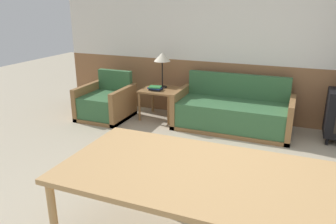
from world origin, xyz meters
The scene contains 8 objects.
ground_plane centered at (0.00, 0.00, 0.00)m, with size 16.00×16.00×0.00m, color #B2A58C.
wall_back centered at (0.00, 2.63, 1.35)m, with size 7.20×0.06×2.70m.
couch centered at (-0.32, 2.11, 0.26)m, with size 1.78×0.79×0.82m.
armchair centered at (-2.43, 1.83, 0.25)m, with size 0.79×0.81×0.77m.
side_table centered at (-1.57, 2.18, 0.44)m, with size 0.58×0.58×0.51m.
table_lamp centered at (-1.57, 2.28, 1.01)m, with size 0.28×0.28×0.59m.
book_stack centered at (-1.61, 2.07, 0.54)m, with size 0.23×0.19×0.07m.
dining_table centered at (0.03, -0.69, 0.68)m, with size 2.12×1.07×0.74m.
Camera 1 is at (0.57, -2.71, 1.89)m, focal length 35.00 mm.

